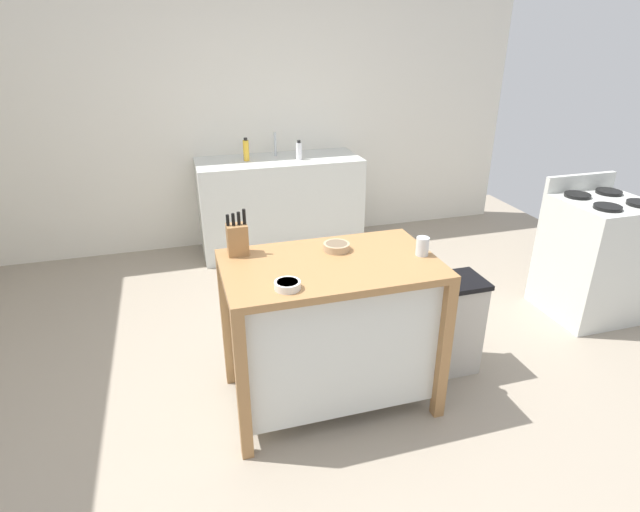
{
  "coord_description": "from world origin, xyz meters",
  "views": [
    {
      "loc": [
        -0.78,
        -2.36,
        2.01
      ],
      "look_at": [
        -0.04,
        0.15,
        0.83
      ],
      "focal_mm": 28.5,
      "sensor_mm": 36.0,
      "label": 1
    }
  ],
  "objects_px": {
    "knife_block": "(237,239)",
    "stove": "(594,257)",
    "bottle_dish_soap": "(299,151)",
    "sink_faucet": "(275,144)",
    "kitchen_island": "(330,325)",
    "bottle_hand_soap": "(246,150)",
    "bowl_ceramic_wide": "(287,285)",
    "drinking_cup": "(422,246)",
    "trash_bin": "(450,324)",
    "bowl_stoneware_deep": "(337,247)"
  },
  "relations": [
    {
      "from": "stove",
      "to": "sink_faucet",
      "type": "bearing_deg",
      "value": 134.08
    },
    {
      "from": "drinking_cup",
      "to": "kitchen_island",
      "type": "bearing_deg",
      "value": 174.49
    },
    {
      "from": "drinking_cup",
      "to": "stove",
      "type": "height_order",
      "value": "stove"
    },
    {
      "from": "drinking_cup",
      "to": "trash_bin",
      "type": "bearing_deg",
      "value": 21.07
    },
    {
      "from": "kitchen_island",
      "to": "bowl_ceramic_wide",
      "type": "xyz_separation_m",
      "value": [
        -0.29,
        -0.23,
        0.41
      ]
    },
    {
      "from": "bowl_ceramic_wide",
      "to": "sink_faucet",
      "type": "relative_size",
      "value": 0.57
    },
    {
      "from": "bowl_stoneware_deep",
      "to": "stove",
      "type": "xyz_separation_m",
      "value": [
        2.1,
        0.26,
        -0.45
      ]
    },
    {
      "from": "kitchen_island",
      "to": "stove",
      "type": "distance_m",
      "value": 2.22
    },
    {
      "from": "bottle_hand_soap",
      "to": "stove",
      "type": "bearing_deg",
      "value": -40.09
    },
    {
      "from": "knife_block",
      "to": "stove",
      "type": "distance_m",
      "value": 2.69
    },
    {
      "from": "sink_faucet",
      "to": "stove",
      "type": "distance_m",
      "value": 2.88
    },
    {
      "from": "bowl_stoneware_deep",
      "to": "drinking_cup",
      "type": "distance_m",
      "value": 0.47
    },
    {
      "from": "trash_bin",
      "to": "sink_faucet",
      "type": "height_order",
      "value": "sink_faucet"
    },
    {
      "from": "kitchen_island",
      "to": "bowl_stoneware_deep",
      "type": "height_order",
      "value": "bowl_stoneware_deep"
    },
    {
      "from": "bowl_stoneware_deep",
      "to": "bottle_dish_soap",
      "type": "height_order",
      "value": "bottle_dish_soap"
    },
    {
      "from": "kitchen_island",
      "to": "sink_faucet",
      "type": "height_order",
      "value": "sink_faucet"
    },
    {
      "from": "bowl_stoneware_deep",
      "to": "sink_faucet",
      "type": "distance_m",
      "value": 2.3
    },
    {
      "from": "kitchen_island",
      "to": "stove",
      "type": "bearing_deg",
      "value": 10.48
    },
    {
      "from": "bottle_dish_soap",
      "to": "bottle_hand_soap",
      "type": "bearing_deg",
      "value": 168.61
    },
    {
      "from": "knife_block",
      "to": "bowl_ceramic_wide",
      "type": "xyz_separation_m",
      "value": [
        0.17,
        -0.47,
        -0.07
      ]
    },
    {
      "from": "kitchen_island",
      "to": "stove",
      "type": "relative_size",
      "value": 1.12
    },
    {
      "from": "trash_bin",
      "to": "sink_faucet",
      "type": "relative_size",
      "value": 2.86
    },
    {
      "from": "knife_block",
      "to": "bottle_hand_soap",
      "type": "relative_size",
      "value": 1.21
    },
    {
      "from": "drinking_cup",
      "to": "bottle_dish_soap",
      "type": "relative_size",
      "value": 0.57
    },
    {
      "from": "trash_bin",
      "to": "bottle_dish_soap",
      "type": "bearing_deg",
      "value": 101.09
    },
    {
      "from": "knife_block",
      "to": "sink_faucet",
      "type": "xyz_separation_m",
      "value": [
        0.67,
        2.19,
        0.03
      ]
    },
    {
      "from": "bottle_hand_soap",
      "to": "bottle_dish_soap",
      "type": "relative_size",
      "value": 1.18
    },
    {
      "from": "kitchen_island",
      "to": "bottle_hand_soap",
      "type": "xyz_separation_m",
      "value": [
        -0.08,
        2.31,
        0.5
      ]
    },
    {
      "from": "kitchen_island",
      "to": "drinking_cup",
      "type": "xyz_separation_m",
      "value": [
        0.5,
        -0.05,
        0.44
      ]
    },
    {
      "from": "knife_block",
      "to": "stove",
      "type": "relative_size",
      "value": 0.25
    },
    {
      "from": "kitchen_island",
      "to": "sink_faucet",
      "type": "relative_size",
      "value": 5.19
    },
    {
      "from": "kitchen_island",
      "to": "bottle_hand_soap",
      "type": "bearing_deg",
      "value": 92.03
    },
    {
      "from": "trash_bin",
      "to": "kitchen_island",
      "type": "bearing_deg",
      "value": -175.07
    },
    {
      "from": "trash_bin",
      "to": "knife_block",
      "type": "bearing_deg",
      "value": 172.07
    },
    {
      "from": "knife_block",
      "to": "stove",
      "type": "xyz_separation_m",
      "value": [
        2.63,
        0.16,
        -0.52
      ]
    },
    {
      "from": "bottle_dish_soap",
      "to": "stove",
      "type": "xyz_separation_m",
      "value": [
        1.79,
        -1.81,
        -0.52
      ]
    },
    {
      "from": "knife_block",
      "to": "stove",
      "type": "bearing_deg",
      "value": 3.43
    },
    {
      "from": "knife_block",
      "to": "bottle_dish_soap",
      "type": "height_order",
      "value": "knife_block"
    },
    {
      "from": "kitchen_island",
      "to": "trash_bin",
      "type": "xyz_separation_m",
      "value": [
        0.81,
        0.07,
        -0.18
      ]
    },
    {
      "from": "drinking_cup",
      "to": "sink_faucet",
      "type": "relative_size",
      "value": 0.46
    },
    {
      "from": "drinking_cup",
      "to": "trash_bin",
      "type": "xyz_separation_m",
      "value": [
        0.31,
        0.12,
        -0.62
      ]
    },
    {
      "from": "bowl_ceramic_wide",
      "to": "bottle_hand_soap",
      "type": "relative_size",
      "value": 0.6
    },
    {
      "from": "kitchen_island",
      "to": "bottle_dish_soap",
      "type": "distance_m",
      "value": 2.3
    },
    {
      "from": "stove",
      "to": "knife_block",
      "type": "bearing_deg",
      "value": -176.57
    },
    {
      "from": "bowl_stoneware_deep",
      "to": "stove",
      "type": "distance_m",
      "value": 2.17
    },
    {
      "from": "bowl_ceramic_wide",
      "to": "stove",
      "type": "distance_m",
      "value": 2.59
    },
    {
      "from": "knife_block",
      "to": "bottle_dish_soap",
      "type": "xyz_separation_m",
      "value": [
        0.84,
        1.97,
        0.0
      ]
    },
    {
      "from": "bowl_stoneware_deep",
      "to": "stove",
      "type": "bearing_deg",
      "value": 7.06
    },
    {
      "from": "bottle_hand_soap",
      "to": "sink_faucet",
      "type": "bearing_deg",
      "value": 22.93
    },
    {
      "from": "stove",
      "to": "bottle_dish_soap",
      "type": "bearing_deg",
      "value": 134.68
    }
  ]
}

